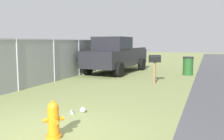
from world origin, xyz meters
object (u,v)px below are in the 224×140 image
Objects in this scene: pickup_truck at (116,54)px; mailbox at (155,61)px; fire_hydrant at (53,120)px; trash_bin at (188,66)px.

mailbox is at bearing 49.55° from pickup_truck.
fire_hydrant is at bearing 18.55° from pickup_truck.
pickup_truck is 4.12m from trash_bin.
pickup_truck is at bearing 96.33° from trash_bin.
trash_bin is at bearing 124.05° from fire_hydrant.
mailbox is at bearing 128.95° from fire_hydrant.
mailbox is at bearing 161.24° from trash_bin.
fire_hydrant is 10.10m from pickup_truck.
fire_hydrant is 0.71× the size of trash_bin.
mailbox is 0.23× the size of pickup_truck.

